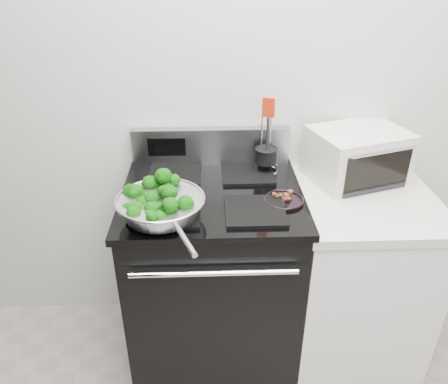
{
  "coord_description": "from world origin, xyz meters",
  "views": [
    {
      "loc": [
        -0.31,
        -0.25,
        1.88
      ],
      "look_at": [
        -0.25,
        1.36,
        0.98
      ],
      "focal_mm": 35.0,
      "sensor_mm": 36.0,
      "label": 1
    }
  ],
  "objects_px": {
    "gas_range": "(213,275)",
    "bacon_plate": "(284,198)",
    "utensil_holder": "(266,159)",
    "toaster_oven": "(357,155)",
    "skillet": "(161,206)"
  },
  "relations": [
    {
      "from": "gas_range",
      "to": "bacon_plate",
      "type": "distance_m",
      "value": 0.57
    },
    {
      "from": "utensil_holder",
      "to": "toaster_oven",
      "type": "relative_size",
      "value": 0.75
    },
    {
      "from": "bacon_plate",
      "to": "utensil_holder",
      "type": "bearing_deg",
      "value": 98.85
    },
    {
      "from": "utensil_holder",
      "to": "toaster_oven",
      "type": "distance_m",
      "value": 0.43
    },
    {
      "from": "skillet",
      "to": "gas_range",
      "type": "bearing_deg",
      "value": 22.82
    },
    {
      "from": "gas_range",
      "to": "utensil_holder",
      "type": "xyz_separation_m",
      "value": [
        0.26,
        0.19,
        0.53
      ]
    },
    {
      "from": "gas_range",
      "to": "skillet",
      "type": "height_order",
      "value": "gas_range"
    },
    {
      "from": "bacon_plate",
      "to": "toaster_oven",
      "type": "relative_size",
      "value": 0.34
    },
    {
      "from": "utensil_holder",
      "to": "toaster_oven",
      "type": "xyz_separation_m",
      "value": [
        0.42,
        -0.02,
        0.02
      ]
    },
    {
      "from": "utensil_holder",
      "to": "skillet",
      "type": "bearing_deg",
      "value": -115.71
    },
    {
      "from": "bacon_plate",
      "to": "toaster_oven",
      "type": "height_order",
      "value": "toaster_oven"
    },
    {
      "from": "gas_range",
      "to": "bacon_plate",
      "type": "height_order",
      "value": "gas_range"
    },
    {
      "from": "gas_range",
      "to": "toaster_oven",
      "type": "height_order",
      "value": "toaster_oven"
    },
    {
      "from": "bacon_plate",
      "to": "skillet",
      "type": "bearing_deg",
      "value": -168.16
    },
    {
      "from": "gas_range",
      "to": "skillet",
      "type": "xyz_separation_m",
      "value": [
        -0.2,
        -0.2,
        0.52
      ]
    }
  ]
}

